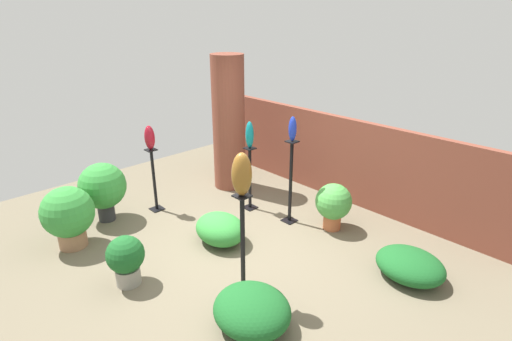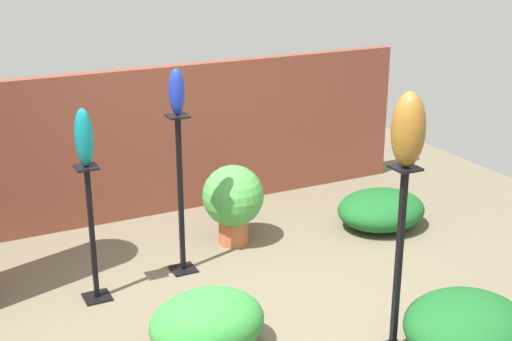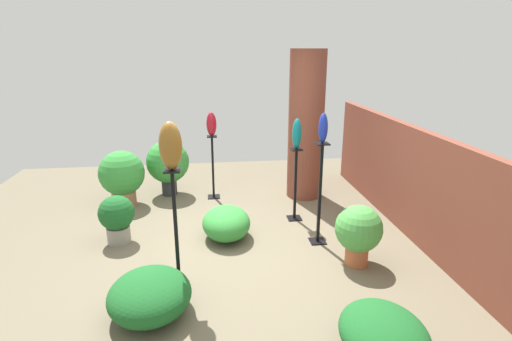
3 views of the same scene
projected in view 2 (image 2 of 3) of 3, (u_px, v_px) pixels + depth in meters
ground_plane at (258, 338)px, 4.91m from camera, size 8.00×8.00×0.00m
brick_wall_back at (142, 144)px, 6.75m from camera, size 5.60×0.12×1.44m
pedestal_teal at (92, 240)px, 5.27m from camera, size 0.20×0.20×1.06m
pedestal_cobalt at (181, 202)px, 5.66m from camera, size 0.20×0.20×1.32m
pedestal_bronze at (398, 270)px, 4.56m from camera, size 0.20×0.20×1.30m
art_vase_teal at (84, 138)px, 5.01m from camera, size 0.13×0.13×0.43m
art_vase_cobalt at (177, 92)px, 5.37m from camera, size 0.12×0.11×0.36m
art_vase_bronze at (408, 130)px, 4.25m from camera, size 0.20×0.22×0.47m
potted_plant_walkway_edge at (233, 199)px, 6.23m from camera, size 0.54×0.54×0.72m
foliage_bed_east at (466, 327)px, 4.66m from camera, size 0.85×0.78×0.41m
foliage_bed_west at (381, 210)px, 6.64m from camera, size 0.84×0.72×0.35m
foliage_bed_center at (207, 323)px, 4.70m from camera, size 0.78×0.63×0.42m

